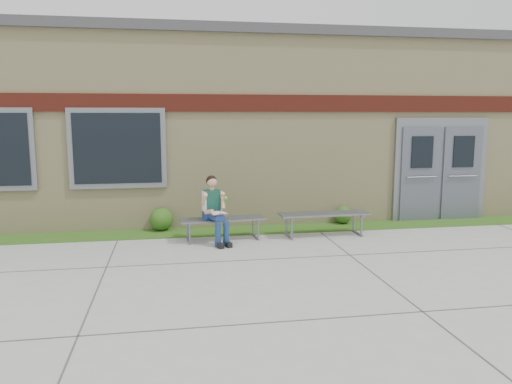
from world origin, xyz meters
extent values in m
plane|color=#9E9E99|center=(0.00, 0.00, 0.00)|extent=(80.00, 80.00, 0.00)
cube|color=#264F15|center=(0.00, 2.60, 0.01)|extent=(16.00, 0.80, 0.02)
cube|color=beige|center=(0.00, 6.00, 2.00)|extent=(16.00, 6.00, 4.00)
cube|color=#3F3F42|center=(0.00, 6.00, 4.10)|extent=(16.20, 6.20, 0.20)
cube|color=maroon|center=(0.00, 2.97, 2.60)|extent=(16.00, 0.06, 0.35)
cube|color=slate|center=(-3.00, 2.96, 1.70)|extent=(1.90, 0.08, 1.60)
cube|color=black|center=(-3.00, 2.92, 1.70)|extent=(1.70, 0.04, 1.40)
cube|color=slate|center=(4.00, 2.96, 1.15)|extent=(2.20, 0.08, 2.30)
cube|color=#515561|center=(3.50, 2.91, 1.05)|extent=(0.92, 0.06, 2.10)
cube|color=#515561|center=(4.50, 2.91, 1.05)|extent=(0.92, 0.06, 2.10)
cube|color=slate|center=(-1.02, 1.92, 0.41)|extent=(1.65, 0.59, 0.03)
cube|color=slate|center=(-1.67, 1.92, 0.18)|extent=(0.08, 0.45, 0.37)
cube|color=slate|center=(-0.37, 1.92, 0.18)|extent=(0.08, 0.45, 0.37)
cube|color=slate|center=(0.98, 1.92, 0.44)|extent=(1.78, 0.53, 0.03)
cube|color=slate|center=(0.27, 1.92, 0.20)|extent=(0.05, 0.49, 0.40)
cube|color=slate|center=(1.69, 1.92, 0.20)|extent=(0.05, 0.49, 0.40)
cube|color=navy|center=(-1.23, 1.88, 0.49)|extent=(0.36, 0.30, 0.14)
cube|color=#103B30|center=(-1.22, 1.86, 0.77)|extent=(0.33, 0.26, 0.42)
sphere|color=tan|center=(-1.22, 1.85, 1.13)|extent=(0.24, 0.24, 0.19)
sphere|color=black|center=(-1.23, 1.87, 1.15)|extent=(0.25, 0.25, 0.20)
cylinder|color=navy|center=(-1.24, 1.63, 0.51)|extent=(0.24, 0.40, 0.14)
cylinder|color=navy|center=(-1.08, 1.68, 0.51)|extent=(0.24, 0.40, 0.14)
cylinder|color=navy|center=(-1.16, 1.43, 0.23)|extent=(0.11, 0.11, 0.45)
cylinder|color=navy|center=(-1.00, 1.47, 0.23)|extent=(0.11, 0.11, 0.45)
cube|color=black|center=(-1.14, 1.37, 0.05)|extent=(0.16, 0.25, 0.09)
cube|color=black|center=(-0.98, 1.41, 0.05)|extent=(0.16, 0.25, 0.09)
cylinder|color=tan|center=(-1.37, 1.76, 0.83)|extent=(0.14, 0.22, 0.24)
cylinder|color=tan|center=(-1.04, 1.86, 0.83)|extent=(0.14, 0.22, 0.24)
cube|color=white|center=(-1.13, 1.55, 0.60)|extent=(0.33, 0.27, 0.01)
cube|color=#C4496C|center=(-1.13, 1.55, 0.59)|extent=(0.33, 0.28, 0.01)
sphere|color=#57B931|center=(-0.98, 1.74, 0.84)|extent=(0.08, 0.08, 0.08)
sphere|color=#264F15|center=(-2.18, 2.85, 0.25)|extent=(0.47, 0.47, 0.47)
sphere|color=#264F15|center=(1.71, 2.85, 0.21)|extent=(0.38, 0.38, 0.38)
camera|label=1|loc=(-1.97, -7.32, 2.36)|focal=35.00mm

